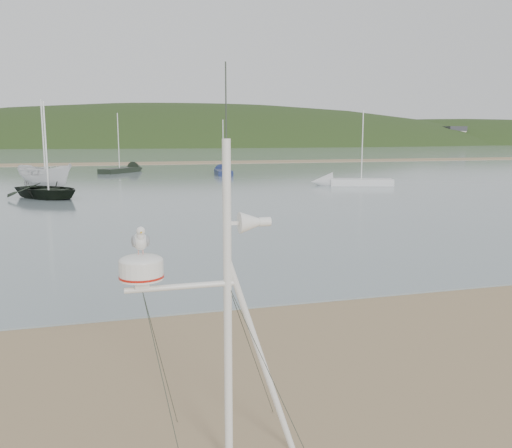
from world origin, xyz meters
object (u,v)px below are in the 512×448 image
object	(u,v)px
sailboat_blue_far	(222,171)
sailboat_dark_mid	(130,169)
mast_rig	(224,374)
boat_white	(44,155)
boat_dark	(47,158)
sailboat_white_near	(341,182)

from	to	relation	value
sailboat_blue_far	sailboat_dark_mid	bearing A→B (deg)	145.69
mast_rig	sailboat_dark_mid	world-z (taller)	sailboat_dark_mid
boat_white	sailboat_dark_mid	distance (m)	19.45
boat_dark	sailboat_blue_far	size ratio (longest dim) A/B	0.83
sailboat_white_near	sailboat_blue_far	size ratio (longest dim) A/B	1.09
mast_rig	boat_white	distance (m)	36.00
boat_dark	boat_white	world-z (taller)	boat_dark
mast_rig	boat_dark	world-z (taller)	boat_dark
boat_white	sailboat_white_near	size ratio (longest dim) A/B	0.76
boat_white	sailboat_blue_far	world-z (taller)	sailboat_blue_far
mast_rig	sailboat_dark_mid	xyz separation A→B (m)	(1.67, 53.71, -0.80)
sailboat_white_near	sailboat_dark_mid	xyz separation A→B (m)	(-14.88, 20.99, -0.00)
sailboat_dark_mid	sailboat_blue_far	size ratio (longest dim) A/B	1.13
boat_dark	sailboat_blue_far	bearing A→B (deg)	9.47
boat_dark	sailboat_blue_far	xyz separation A→B (m)	(14.82, 18.34, -2.19)
boat_white	sailboat_blue_far	xyz separation A→B (m)	(15.52, 12.13, -2.16)
sailboat_dark_mid	sailboat_blue_far	distance (m)	10.60
boat_white	sailboat_blue_far	size ratio (longest dim) A/B	0.82
boat_dark	sailboat_white_near	size ratio (longest dim) A/B	0.77
sailboat_white_near	sailboat_blue_far	world-z (taller)	sailboat_white_near
sailboat_white_near	sailboat_dark_mid	bearing A→B (deg)	125.33
mast_rig	boat_dark	size ratio (longest dim) A/B	0.93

